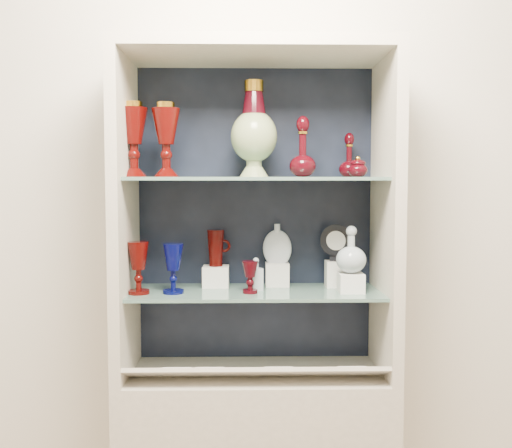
{
  "coord_description": "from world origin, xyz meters",
  "views": [
    {
      "loc": [
        -0.04,
        -0.55,
        1.44
      ],
      "look_at": [
        0.0,
        1.53,
        1.3
      ],
      "focal_mm": 40.0,
      "sensor_mm": 36.0,
      "label": 1
    }
  ],
  "objects_px": {
    "ruby_decanter_b": "(349,154)",
    "flat_flask": "(277,243)",
    "ruby_goblet_tall": "(138,268)",
    "cobalt_goblet": "(173,268)",
    "ruby_goblet_small": "(250,277)",
    "clear_round_decanter": "(351,251)",
    "cameo_medallion": "(336,242)",
    "ruby_pitcher": "(216,248)",
    "pedestal_lamp_right": "(166,140)",
    "ruby_decanter_a": "(303,143)",
    "lidded_bowl": "(358,167)",
    "pedestal_lamp_left": "(134,140)",
    "clear_square_bottle": "(256,274)",
    "enamel_urn": "(254,129)"
  },
  "relations": [
    {
      "from": "ruby_decanter_b",
      "to": "flat_flask",
      "type": "distance_m",
      "value": 0.44
    },
    {
      "from": "ruby_decanter_b",
      "to": "ruby_goblet_tall",
      "type": "distance_m",
      "value": 0.9
    },
    {
      "from": "flat_flask",
      "to": "cobalt_goblet",
      "type": "bearing_deg",
      "value": -147.16
    },
    {
      "from": "ruby_goblet_small",
      "to": "clear_round_decanter",
      "type": "relative_size",
      "value": 0.7
    },
    {
      "from": "cameo_medallion",
      "to": "ruby_pitcher",
      "type": "bearing_deg",
      "value": -162.47
    },
    {
      "from": "pedestal_lamp_right",
      "to": "cobalt_goblet",
      "type": "relative_size",
      "value": 1.46
    },
    {
      "from": "cobalt_goblet",
      "to": "ruby_goblet_small",
      "type": "bearing_deg",
      "value": -0.43
    },
    {
      "from": "ruby_decanter_b",
      "to": "clear_round_decanter",
      "type": "relative_size",
      "value": 1.1
    },
    {
      "from": "ruby_decanter_a",
      "to": "lidded_bowl",
      "type": "xyz_separation_m",
      "value": [
        0.21,
        0.02,
        -0.08
      ]
    },
    {
      "from": "cobalt_goblet",
      "to": "ruby_goblet_tall",
      "type": "relative_size",
      "value": 0.96
    },
    {
      "from": "pedestal_lamp_left",
      "to": "flat_flask",
      "type": "relative_size",
      "value": 1.72
    },
    {
      "from": "lidded_bowl",
      "to": "cameo_medallion",
      "type": "xyz_separation_m",
      "value": [
        -0.06,
        0.08,
        -0.29
      ]
    },
    {
      "from": "lidded_bowl",
      "to": "pedestal_lamp_right",
      "type": "bearing_deg",
      "value": -175.58
    },
    {
      "from": "clear_square_bottle",
      "to": "cameo_medallion",
      "type": "distance_m",
      "value": 0.34
    },
    {
      "from": "ruby_decanter_b",
      "to": "clear_round_decanter",
      "type": "xyz_separation_m",
      "value": [
        -0.01,
        -0.12,
        -0.36
      ]
    },
    {
      "from": "flat_flask",
      "to": "clear_round_decanter",
      "type": "distance_m",
      "value": 0.3
    },
    {
      "from": "lidded_bowl",
      "to": "cobalt_goblet",
      "type": "bearing_deg",
      "value": -176.26
    },
    {
      "from": "ruby_decanter_a",
      "to": "ruby_pitcher",
      "type": "height_order",
      "value": "ruby_decanter_a"
    },
    {
      "from": "clear_square_bottle",
      "to": "flat_flask",
      "type": "bearing_deg",
      "value": 50.05
    },
    {
      "from": "enamel_urn",
      "to": "clear_round_decanter",
      "type": "distance_m",
      "value": 0.57
    },
    {
      "from": "enamel_urn",
      "to": "cobalt_goblet",
      "type": "xyz_separation_m",
      "value": [
        -0.29,
        -0.06,
        -0.51
      ]
    },
    {
      "from": "pedestal_lamp_right",
      "to": "cameo_medallion",
      "type": "distance_m",
      "value": 0.75
    },
    {
      "from": "pedestal_lamp_left",
      "to": "clear_round_decanter",
      "type": "xyz_separation_m",
      "value": [
        0.79,
        -0.01,
        -0.4
      ]
    },
    {
      "from": "pedestal_lamp_right",
      "to": "ruby_decanter_a",
      "type": "distance_m",
      "value": 0.49
    },
    {
      "from": "cobalt_goblet",
      "to": "pedestal_lamp_left",
      "type": "bearing_deg",
      "value": 173.56
    },
    {
      "from": "ruby_decanter_b",
      "to": "clear_round_decanter",
      "type": "distance_m",
      "value": 0.38
    },
    {
      "from": "flat_flask",
      "to": "pedestal_lamp_right",
      "type": "bearing_deg",
      "value": -146.9
    },
    {
      "from": "enamel_urn",
      "to": "ruby_decanter_b",
      "type": "bearing_deg",
      "value": 11.64
    },
    {
      "from": "ruby_decanter_b",
      "to": "ruby_goblet_small",
      "type": "distance_m",
      "value": 0.61
    },
    {
      "from": "ruby_goblet_tall",
      "to": "ruby_goblet_small",
      "type": "relative_size",
      "value": 1.63
    },
    {
      "from": "lidded_bowl",
      "to": "flat_flask",
      "type": "height_order",
      "value": "lidded_bowl"
    },
    {
      "from": "ruby_pitcher",
      "to": "cameo_medallion",
      "type": "relative_size",
      "value": 0.96
    },
    {
      "from": "cobalt_goblet",
      "to": "clear_square_bottle",
      "type": "bearing_deg",
      "value": 9.34
    },
    {
      "from": "cobalt_goblet",
      "to": "clear_square_bottle",
      "type": "height_order",
      "value": "cobalt_goblet"
    },
    {
      "from": "ruby_decanter_b",
      "to": "flat_flask",
      "type": "xyz_separation_m",
      "value": [
        -0.27,
        0.02,
        -0.34
      ]
    },
    {
      "from": "enamel_urn",
      "to": "ruby_decanter_b",
      "type": "height_order",
      "value": "enamel_urn"
    },
    {
      "from": "pedestal_lamp_right",
      "to": "ruby_pitcher",
      "type": "bearing_deg",
      "value": 41.31
    },
    {
      "from": "ruby_decanter_a",
      "to": "clear_round_decanter",
      "type": "distance_m",
      "value": 0.43
    },
    {
      "from": "cobalt_goblet",
      "to": "ruby_pitcher",
      "type": "bearing_deg",
      "value": 42.86
    },
    {
      "from": "cobalt_goblet",
      "to": "ruby_goblet_small",
      "type": "xyz_separation_m",
      "value": [
        0.28,
        -0.0,
        -0.03
      ]
    },
    {
      "from": "lidded_bowl",
      "to": "ruby_goblet_small",
      "type": "bearing_deg",
      "value": -173.35
    },
    {
      "from": "ruby_goblet_tall",
      "to": "ruby_pitcher",
      "type": "xyz_separation_m",
      "value": [
        0.27,
        0.15,
        0.06
      ]
    },
    {
      "from": "cobalt_goblet",
      "to": "ruby_goblet_tall",
      "type": "height_order",
      "value": "ruby_goblet_tall"
    },
    {
      "from": "ruby_decanter_a",
      "to": "lidded_bowl",
      "type": "height_order",
      "value": "ruby_decanter_a"
    },
    {
      "from": "cobalt_goblet",
      "to": "cameo_medallion",
      "type": "xyz_separation_m",
      "value": [
        0.61,
        0.13,
        0.08
      ]
    },
    {
      "from": "ruby_decanter_b",
      "to": "clear_square_bottle",
      "type": "bearing_deg",
      "value": -166.81
    },
    {
      "from": "lidded_bowl",
      "to": "clear_round_decanter",
      "type": "relative_size",
      "value": 0.49
    },
    {
      "from": "ruby_decanter_a",
      "to": "flat_flask",
      "type": "xyz_separation_m",
      "value": [
        -0.09,
        0.13,
        -0.38
      ]
    },
    {
      "from": "enamel_urn",
      "to": "lidded_bowl",
      "type": "bearing_deg",
      "value": -2.11
    },
    {
      "from": "ruby_decanter_a",
      "to": "clear_round_decanter",
      "type": "xyz_separation_m",
      "value": [
        0.18,
        -0.01,
        -0.39
      ]
    }
  ]
}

